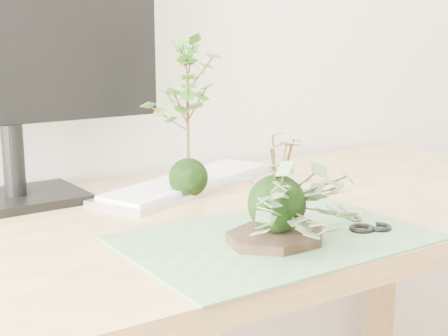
% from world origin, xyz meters
% --- Properties ---
extents(desk, '(1.60, 0.70, 0.74)m').
position_xyz_m(desk, '(0.06, 1.23, 0.65)').
color(desk, '#DDB877').
rests_on(desk, ground_plane).
extents(cutting_mat, '(0.48, 0.32, 0.00)m').
position_xyz_m(cutting_mat, '(0.03, 1.04, 0.74)').
color(cutting_mat, '#518151').
rests_on(cutting_mat, desk).
extents(stone_dish, '(0.17, 0.17, 0.01)m').
position_xyz_m(stone_dish, '(0.02, 1.02, 0.75)').
color(stone_dish, black).
rests_on(stone_dish, cutting_mat).
extents(ivy_kokedama, '(0.30, 0.30, 0.18)m').
position_xyz_m(ivy_kokedama, '(0.02, 1.02, 0.85)').
color(ivy_kokedama, black).
rests_on(ivy_kokedama, stone_dish).
extents(maple_kokedama, '(0.22, 0.22, 0.33)m').
position_xyz_m(maple_kokedama, '(0.05, 1.34, 0.97)').
color(maple_kokedama, black).
rests_on(maple_kokedama, desk).
extents(keyboard, '(0.50, 0.32, 0.02)m').
position_xyz_m(keyboard, '(0.09, 1.42, 0.75)').
color(keyboard, '#BCBCC1').
rests_on(keyboard, desk).
extents(monitor, '(0.62, 0.19, 0.54)m').
position_xyz_m(monitor, '(-0.26, 1.49, 1.05)').
color(monitor, black).
rests_on(monitor, desk).
extents(scissors, '(0.08, 0.17, 0.01)m').
position_xyz_m(scissors, '(0.20, 1.00, 0.75)').
color(scissors, gray).
rests_on(scissors, cutting_mat).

